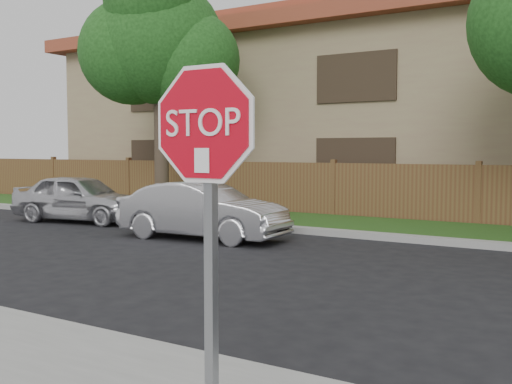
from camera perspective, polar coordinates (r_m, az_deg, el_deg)
The scene contains 8 objects.
ground at distance 5.80m, azimuth -3.57°, elevation -16.07°, with size 90.00×90.00×0.00m, color black.
far_curb at distance 13.12m, azimuth 17.52°, elevation -4.52°, with size 70.00×0.30×0.15m, color gray.
grass_strip at distance 14.71m, azimuth 19.10°, elevation -3.69°, with size 70.00×3.00×0.12m, color #1E4714.
fence at distance 16.19m, azimuth 20.40°, elevation -0.39°, with size 70.00×0.12×1.60m, color brown.
tree_left at distance 18.81m, azimuth -9.33°, elevation 13.92°, with size 4.80×3.90×7.78m.
stop_sign at distance 3.68m, azimuth -4.76°, elevation 1.46°, with size 1.01×0.13×2.55m.
sedan_far_left at distance 17.12m, azimuth -16.41°, elevation -0.55°, with size 1.55×3.86×1.32m, color silver.
sedan_left at distance 13.31m, azimuth -5.11°, elevation -1.78°, with size 1.35×3.86×1.27m, color silver.
Camera 1 is at (3.15, -4.44, 2.00)m, focal length 42.00 mm.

